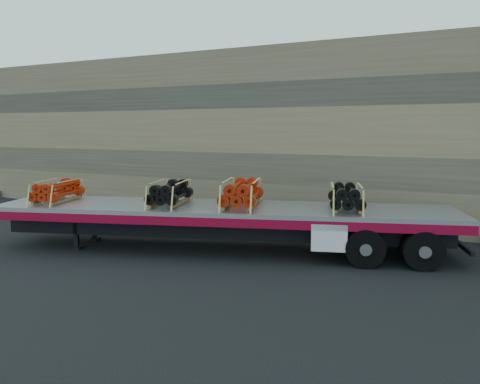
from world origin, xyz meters
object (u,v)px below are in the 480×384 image
Objects in this scene: bundle_rear at (346,197)px; bundle_midfront at (170,193)px; trailer at (222,228)px; bundle_front at (58,191)px; bundle_midrear at (242,194)px.

bundle_midfront is at bearing 180.00° from bundle_rear.
bundle_rear reaches higher than trailer.
bundle_front is 0.96× the size of bundle_rear.
bundle_rear is at bearing -0.00° from bundle_midrear.
bundle_midfront reaches higher than trailer.
bundle_midrear is at bearing 0.00° from bundle_front.
bundle_front is at bearing -180.00° from bundle_midrear.
bundle_front is 3.82m from bundle_midfront.
trailer is 6.46× the size of bundle_midrear.
trailer is at bearing 0.00° from bundle_front.
trailer is at bearing 180.00° from bundle_rear.
trailer is 3.91m from bundle_rear.
bundle_rear is (5.17, 1.62, -0.00)m from bundle_midfront.
bundle_midrear reaches higher than bundle_midfront.
bundle_midfront is at bearing 0.00° from bundle_front.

